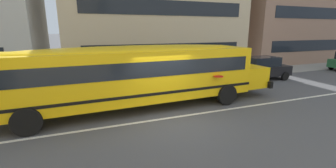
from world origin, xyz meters
TOP-DOWN VIEW (x-y plane):
  - ground_plane at (0.00, 0.00)m, footprint 400.00×400.00m
  - sidewalk_far at (0.00, 7.07)m, footprint 120.00×3.00m
  - lane_centreline at (0.00, 0.00)m, footprint 110.00×0.16m
  - school_bus at (-0.68, 1.71)m, footprint 12.85×3.10m
  - parked_car_black_past_driveway at (9.00, 4.50)m, footprint 3.93×1.94m

SIDE VIEW (x-z plane):
  - ground_plane at x=0.00m, z-range 0.00..0.00m
  - lane_centreline at x=0.00m, z-range 0.00..0.01m
  - sidewalk_far at x=0.00m, z-range 0.00..0.01m
  - parked_car_black_past_driveway at x=9.00m, z-range 0.02..1.66m
  - school_bus at x=-0.68m, z-range 0.27..3.12m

